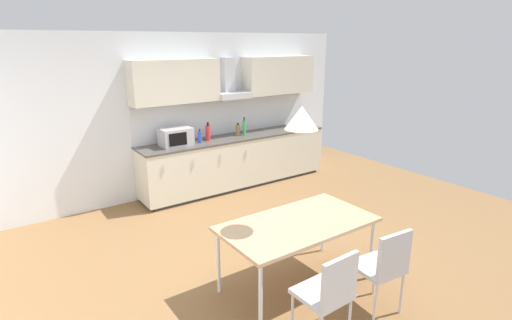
{
  "coord_description": "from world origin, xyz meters",
  "views": [
    {
      "loc": [
        -2.52,
        -3.47,
        2.47
      ],
      "look_at": [
        0.29,
        0.53,
        1.0
      ],
      "focal_mm": 28.0,
      "sensor_mm": 36.0,
      "label": 1
    }
  ],
  "objects_px": {
    "bottle_red": "(208,133)",
    "bottle_blue": "(200,137)",
    "microwave": "(176,137)",
    "chair_near_right": "(384,263)",
    "bottle_green": "(244,127)",
    "bottle_yellow": "(294,122)",
    "dining_table": "(298,226)",
    "bottle_brown": "(238,130)",
    "pendant_lamp": "(302,118)",
    "chair_near_left": "(330,290)"
  },
  "relations": [
    {
      "from": "bottle_brown",
      "to": "dining_table",
      "type": "xyz_separation_m",
      "value": [
        -1.18,
        -2.96,
        -0.31
      ]
    },
    {
      "from": "microwave",
      "to": "bottle_red",
      "type": "relative_size",
      "value": 1.63
    },
    {
      "from": "bottle_green",
      "to": "microwave",
      "type": "bearing_deg",
      "value": 179.71
    },
    {
      "from": "bottle_yellow",
      "to": "pendant_lamp",
      "type": "relative_size",
      "value": 0.6
    },
    {
      "from": "chair_near_right",
      "to": "bottle_red",
      "type": "bearing_deg",
      "value": 86.27
    },
    {
      "from": "bottle_brown",
      "to": "bottle_blue",
      "type": "relative_size",
      "value": 0.97
    },
    {
      "from": "chair_near_right",
      "to": "bottle_brown",
      "type": "bearing_deg",
      "value": 77.47
    },
    {
      "from": "bottle_green",
      "to": "chair_near_right",
      "type": "relative_size",
      "value": 0.36
    },
    {
      "from": "microwave",
      "to": "pendant_lamp",
      "type": "distance_m",
      "value": 3.02
    },
    {
      "from": "bottle_red",
      "to": "dining_table",
      "type": "distance_m",
      "value": 3.03
    },
    {
      "from": "bottle_red",
      "to": "chair_near_left",
      "type": "height_order",
      "value": "bottle_red"
    },
    {
      "from": "microwave",
      "to": "chair_near_right",
      "type": "relative_size",
      "value": 0.55
    },
    {
      "from": "microwave",
      "to": "bottle_red",
      "type": "xyz_separation_m",
      "value": [
        0.58,
        0.03,
        -0.01
      ]
    },
    {
      "from": "bottle_yellow",
      "to": "dining_table",
      "type": "distance_m",
      "value": 3.84
    },
    {
      "from": "bottle_green",
      "to": "bottle_brown",
      "type": "bearing_deg",
      "value": 154.55
    },
    {
      "from": "bottle_red",
      "to": "bottle_green",
      "type": "xyz_separation_m",
      "value": [
        0.69,
        -0.03,
        0.01
      ]
    },
    {
      "from": "bottle_blue",
      "to": "chair_near_right",
      "type": "bearing_deg",
      "value": -90.88
    },
    {
      "from": "microwave",
      "to": "bottle_brown",
      "type": "xyz_separation_m",
      "value": [
        1.17,
        0.04,
        -0.05
      ]
    },
    {
      "from": "bottle_blue",
      "to": "dining_table",
      "type": "height_order",
      "value": "bottle_blue"
    },
    {
      "from": "bottle_blue",
      "to": "pendant_lamp",
      "type": "bearing_deg",
      "value": -97.95
    },
    {
      "from": "bottle_brown",
      "to": "dining_table",
      "type": "height_order",
      "value": "bottle_brown"
    },
    {
      "from": "microwave",
      "to": "chair_near_right",
      "type": "distance_m",
      "value": 3.77
    },
    {
      "from": "bottle_blue",
      "to": "dining_table",
      "type": "distance_m",
      "value": 2.92
    },
    {
      "from": "chair_near_right",
      "to": "bottle_green",
      "type": "bearing_deg",
      "value": 75.85
    },
    {
      "from": "chair_near_right",
      "to": "pendant_lamp",
      "type": "bearing_deg",
      "value": 113.26
    },
    {
      "from": "bottle_green",
      "to": "pendant_lamp",
      "type": "height_order",
      "value": "pendant_lamp"
    },
    {
      "from": "microwave",
      "to": "chair_near_right",
      "type": "xyz_separation_m",
      "value": [
        0.34,
        -3.72,
        -0.5
      ]
    },
    {
      "from": "chair_near_right",
      "to": "chair_near_left",
      "type": "bearing_deg",
      "value": -179.97
    },
    {
      "from": "bottle_red",
      "to": "bottle_blue",
      "type": "distance_m",
      "value": 0.21
    },
    {
      "from": "bottle_yellow",
      "to": "dining_table",
      "type": "xyz_separation_m",
      "value": [
        -2.45,
        -2.95,
        -0.3
      ]
    },
    {
      "from": "bottle_brown",
      "to": "bottle_red",
      "type": "height_order",
      "value": "bottle_red"
    },
    {
      "from": "dining_table",
      "to": "pendant_lamp",
      "type": "relative_size",
      "value": 4.89
    },
    {
      "from": "bottle_brown",
      "to": "bottle_blue",
      "type": "height_order",
      "value": "bottle_blue"
    },
    {
      "from": "bottle_blue",
      "to": "chair_near_left",
      "type": "bearing_deg",
      "value": -101.55
    },
    {
      "from": "bottle_brown",
      "to": "bottle_green",
      "type": "distance_m",
      "value": 0.12
    },
    {
      "from": "bottle_green",
      "to": "bottle_blue",
      "type": "bearing_deg",
      "value": -177.15
    },
    {
      "from": "bottle_blue",
      "to": "microwave",
      "type": "bearing_deg",
      "value": 172.73
    },
    {
      "from": "bottle_brown",
      "to": "chair_near_left",
      "type": "xyz_separation_m",
      "value": [
        -1.53,
        -3.77,
        -0.45
      ]
    },
    {
      "from": "microwave",
      "to": "bottle_green",
      "type": "distance_m",
      "value": 1.27
    },
    {
      "from": "bottle_brown",
      "to": "bottle_red",
      "type": "relative_size",
      "value": 0.74
    },
    {
      "from": "bottle_red",
      "to": "bottle_blue",
      "type": "height_order",
      "value": "bottle_red"
    },
    {
      "from": "bottle_brown",
      "to": "pendant_lamp",
      "type": "bearing_deg",
      "value": -111.74
    },
    {
      "from": "chair_near_right",
      "to": "pendant_lamp",
      "type": "distance_m",
      "value": 1.53
    },
    {
      "from": "bottle_yellow",
      "to": "dining_table",
      "type": "height_order",
      "value": "bottle_yellow"
    },
    {
      "from": "bottle_red",
      "to": "bottle_yellow",
      "type": "height_order",
      "value": "bottle_red"
    },
    {
      "from": "dining_table",
      "to": "pendant_lamp",
      "type": "xyz_separation_m",
      "value": [
        0.0,
        0.0,
        1.1
      ]
    },
    {
      "from": "chair_near_left",
      "to": "dining_table",
      "type": "bearing_deg",
      "value": 66.43
    },
    {
      "from": "bottle_blue",
      "to": "dining_table",
      "type": "xyz_separation_m",
      "value": [
        -0.4,
        -2.87,
        -0.31
      ]
    },
    {
      "from": "microwave",
      "to": "chair_near_left",
      "type": "distance_m",
      "value": 3.77
    },
    {
      "from": "bottle_red",
      "to": "chair_near_right",
      "type": "bearing_deg",
      "value": -93.73
    }
  ]
}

